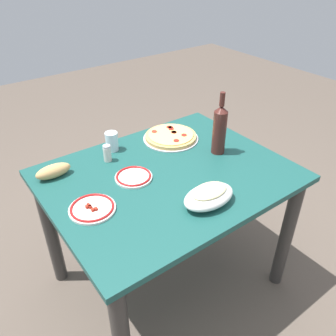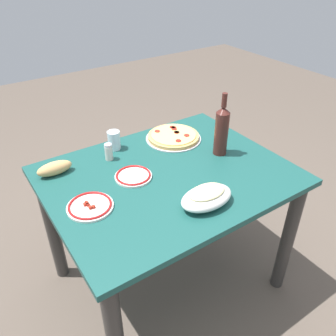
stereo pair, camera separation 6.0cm
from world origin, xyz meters
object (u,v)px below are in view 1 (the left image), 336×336
Objects in this scene: pepperoni_pizza at (171,137)px; bread_loaf at (53,171)px; side_plate_far at (92,208)px; dining_table at (168,196)px; spice_shaker at (107,153)px; water_glass at (112,141)px; baked_pasta_dish at (209,195)px; wine_bottle at (220,129)px; side_plate_near at (134,177)px.

bread_loaf is at bearing -2.33° from pepperoni_pizza.
dining_table is at bearing -175.71° from side_plate_far.
bread_loaf is at bearing -4.67° from spice_shaker.
pepperoni_pizza is (-0.22, -0.27, 0.15)m from dining_table.
pepperoni_pizza is 3.06× the size of water_glass.
dining_table is at bearing 51.07° from pepperoni_pizza.
wine_bottle reaches higher than baked_pasta_dish.
wine_bottle is at bearing -138.32° from baked_pasta_dish.
spice_shaker is (0.18, -0.27, 0.18)m from dining_table.
wine_bottle is 0.50m from side_plate_near.
wine_bottle is (-0.11, 0.26, 0.12)m from pepperoni_pizza.
water_glass is (0.11, -0.63, 0.01)m from baked_pasta_dish.
bread_loaf reaches higher than pepperoni_pizza.
dining_table is 0.37m from pepperoni_pizza.
water_glass is 0.49m from side_plate_far.
dining_table is 4.73× the size of baked_pasta_dish.
spice_shaker is (0.39, -0.00, 0.03)m from pepperoni_pizza.
dining_table is 0.37m from spice_shaker.
bread_loaf is (0.66, -0.03, 0.02)m from pepperoni_pizza.
side_plate_far reaches higher than side_plate_near.
water_glass is 0.11m from spice_shaker.
pepperoni_pizza is 0.94× the size of wine_bottle.
water_glass is (0.32, -0.09, 0.04)m from pepperoni_pizza.
spice_shaker is at bearing -56.98° from dining_table.
spice_shaker is at bearing -127.71° from side_plate_far.
baked_pasta_dish reaches higher than side_plate_near.
water_glass is at bearing -14.99° from pepperoni_pizza.
side_plate_far is at bearing 51.56° from water_glass.
water_glass is 0.61× the size of bread_loaf.
wine_bottle is at bearing 159.66° from bread_loaf.
bread_loaf is 1.91× the size of spice_shaker.
bread_loaf is (0.78, -0.29, -0.10)m from wine_bottle.
baked_pasta_dish is 2.38× the size of water_glass.
dining_table is at bearing 106.71° from water_glass.
side_plate_far is 2.24× the size of spice_shaker.
wine_bottle is 1.69× the size of side_plate_far.
dining_table is 6.49× the size of side_plate_near.
wine_bottle is 3.26× the size of water_glass.
wine_bottle is 0.56m from water_glass.
wine_bottle reaches higher than side_plate_far.
water_glass reaches higher than dining_table.
baked_pasta_dish is (-0.01, 0.28, 0.18)m from dining_table.
side_plate_near is (0.48, -0.06, -0.13)m from wine_bottle.
wine_bottle is 3.78× the size of spice_shaker.
side_plate_near is (0.05, 0.29, -0.04)m from water_glass.
baked_pasta_dish reaches higher than pepperoni_pizza.
side_plate_far is at bearing -31.04° from baked_pasta_dish.
spice_shaker is (0.50, -0.27, -0.09)m from wine_bottle.
dining_table is 11.27× the size of water_glass.
pepperoni_pizza is at bearing -150.98° from side_plate_near.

